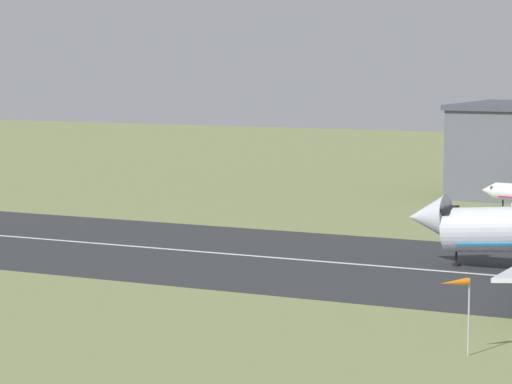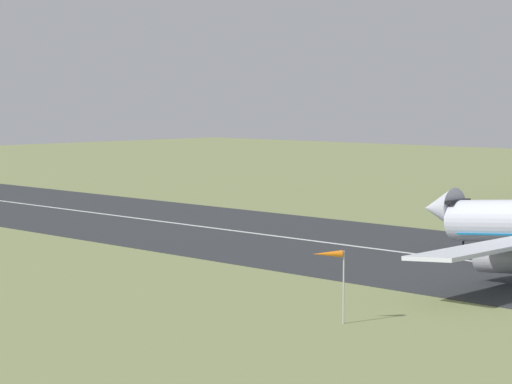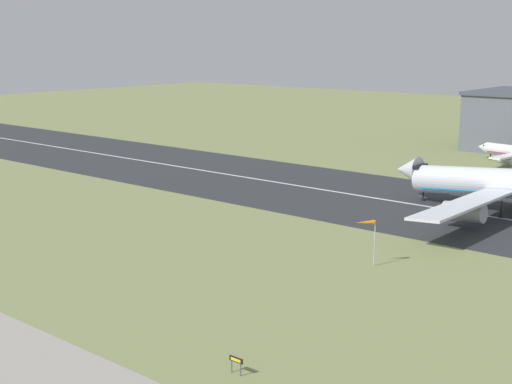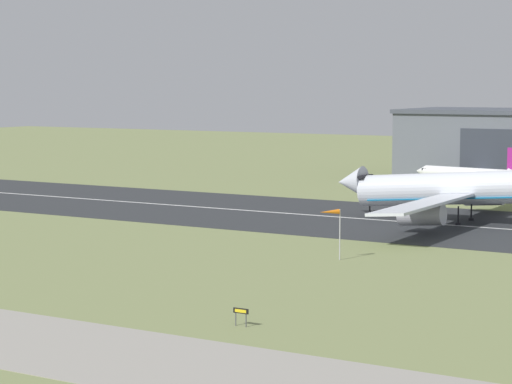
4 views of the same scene
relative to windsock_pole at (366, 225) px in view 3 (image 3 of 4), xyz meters
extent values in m
plane|color=#7A8451|center=(-6.63, -19.25, -5.59)|extent=(601.43, 601.43, 0.00)
cube|color=#2B2D30|center=(-6.63, 36.32, -5.56)|extent=(361.43, 41.06, 0.06)
cube|color=silver|center=(-6.63, 36.32, -5.52)|extent=(325.28, 0.70, 0.01)
cube|color=gray|center=(-6.63, -46.80, -5.56)|extent=(271.07, 14.82, 0.05)
cylinder|color=silver|center=(3.97, 39.84, -0.17)|extent=(35.03, 5.72, 7.65)
cone|color=silver|center=(-15.59, 40.26, -0.17)|extent=(4.96, 5.08, 5.31)
cube|color=black|center=(-13.13, 40.21, 0.83)|extent=(1.22, 4.26, 0.52)
cube|color=#146B9E|center=(3.97, 39.84, -1.54)|extent=(31.20, 5.39, 2.61)
cube|color=silver|center=(2.94, 23.83, -1.04)|extent=(6.00, 27.18, 0.82)
cylinder|color=#A8A8B2|center=(1.90, 26.02, -2.84)|extent=(6.76, 3.23, 3.58)
cylinder|color=black|center=(-12.15, 40.18, -4.12)|extent=(0.24, 0.24, 2.93)
cylinder|color=black|center=(-12.15, 40.18, -5.37)|extent=(0.84, 0.84, 0.44)
cylinder|color=black|center=(3.72, 36.86, -4.12)|extent=(0.24, 0.24, 2.93)
cylinder|color=black|center=(3.72, 36.86, -5.37)|extent=(0.84, 0.84, 0.44)
cone|color=white|center=(-23.18, 93.23, -2.70)|extent=(2.72, 2.94, 2.62)
cube|color=black|center=(-21.90, 93.04, -2.18)|extent=(1.42, 2.36, 0.44)
cube|color=white|center=(-14.15, 85.33, -3.16)|extent=(4.38, 10.66, 0.40)
cylinder|color=#A8A8B2|center=(-14.59, 86.23, -4.22)|extent=(3.61, 2.11, 1.62)
cylinder|color=black|center=(-20.83, 92.88, -4.80)|extent=(0.24, 0.24, 1.58)
cylinder|color=black|center=(-20.83, 92.88, -5.37)|extent=(0.84, 0.84, 0.44)
cylinder|color=#B7B7BC|center=(0.81, 0.93, -2.50)|extent=(0.14, 0.14, 6.17)
cone|color=orange|center=(-0.11, -0.12, 0.34)|extent=(2.10, 2.28, 0.60)
cylinder|color=#4C4C51|center=(6.95, -33.81, -5.01)|extent=(0.10, 0.10, 1.15)
cylinder|color=#4C4C51|center=(8.00, -33.81, -5.01)|extent=(0.10, 0.10, 1.15)
cube|color=black|center=(7.47, -33.81, -4.20)|extent=(1.50, 0.12, 0.46)
cube|color=yellow|center=(7.47, -33.88, -4.20)|extent=(1.14, 0.02, 0.28)
camera|label=1|loc=(27.14, -89.85, 17.62)|focal=85.00mm
camera|label=2|loc=(52.37, -63.56, 13.13)|focal=70.00mm
camera|label=3|loc=(46.26, -77.37, 23.45)|focal=50.00mm
camera|label=4|loc=(51.20, -107.58, 15.49)|focal=70.00mm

